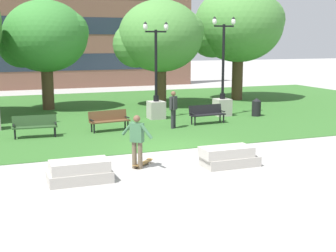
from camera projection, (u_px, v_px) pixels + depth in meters
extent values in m
plane|color=#A3A09B|center=(173.00, 150.00, 17.27)|extent=(140.00, 140.00, 0.00)
cube|color=#336628|center=(108.00, 112.00, 26.45)|extent=(40.00, 20.00, 0.02)
cube|color=#B2ADA3|center=(80.00, 177.00, 13.35)|extent=(1.80, 0.90, 0.32)
cube|color=#BBB6AB|center=(80.00, 166.00, 13.30)|extent=(1.66, 0.83, 0.32)
cube|color=#B2ADA3|center=(230.00, 161.00, 15.09)|extent=(1.80, 0.90, 0.32)
cube|color=#BBB6AB|center=(226.00, 152.00, 14.99)|extent=(1.66, 0.83, 0.32)
cylinder|color=brown|center=(134.00, 155.00, 14.79)|extent=(0.15, 0.15, 0.86)
cylinder|color=brown|center=(140.00, 155.00, 14.72)|extent=(0.15, 0.15, 0.86)
cube|color=#3D7047|center=(137.00, 133.00, 14.62)|extent=(0.46, 0.45, 0.60)
cylinder|color=#3D7047|center=(128.00, 128.00, 14.86)|extent=(0.39, 0.36, 0.49)
cylinder|color=#3D7047|center=(146.00, 131.00, 14.35)|extent=(0.39, 0.36, 0.49)
sphere|color=brown|center=(137.00, 119.00, 14.54)|extent=(0.22, 0.22, 0.22)
cube|color=olive|center=(143.00, 163.00, 15.12)|extent=(0.72, 0.69, 0.02)
cube|color=olive|center=(149.00, 159.00, 15.51)|extent=(0.22, 0.23, 0.06)
cube|color=olive|center=(136.00, 166.00, 14.72)|extent=(0.22, 0.23, 0.06)
cylinder|color=silver|center=(143.00, 163.00, 15.37)|extent=(0.06, 0.06, 0.06)
cylinder|color=silver|center=(149.00, 164.00, 15.27)|extent=(0.06, 0.06, 0.06)
cylinder|color=silver|center=(136.00, 166.00, 14.98)|extent=(0.06, 0.06, 0.06)
cylinder|color=silver|center=(142.00, 167.00, 14.89)|extent=(0.06, 0.06, 0.06)
cube|color=brown|center=(110.00, 121.00, 20.73)|extent=(1.84, 0.68, 0.05)
cube|color=brown|center=(108.00, 115.00, 20.90)|extent=(1.80, 0.37, 0.46)
cube|color=black|center=(92.00, 120.00, 20.31)|extent=(0.11, 0.40, 0.04)
cube|color=black|center=(127.00, 117.00, 21.11)|extent=(0.11, 0.40, 0.04)
cylinder|color=black|center=(94.00, 129.00, 20.25)|extent=(0.07, 0.07, 0.41)
cylinder|color=black|center=(128.00, 126.00, 21.01)|extent=(0.07, 0.07, 0.41)
cylinder|color=black|center=(92.00, 128.00, 20.53)|extent=(0.07, 0.07, 0.41)
cylinder|color=black|center=(125.00, 124.00, 21.29)|extent=(0.07, 0.07, 0.41)
cube|color=black|center=(208.00, 115.00, 22.55)|extent=(1.83, 0.60, 0.05)
cube|color=black|center=(205.00, 109.00, 22.73)|extent=(1.80, 0.29, 0.46)
cube|color=black|center=(193.00, 114.00, 22.17)|extent=(0.10, 0.40, 0.04)
cube|color=black|center=(223.00, 111.00, 22.89)|extent=(0.10, 0.40, 0.04)
cylinder|color=black|center=(195.00, 121.00, 22.11)|extent=(0.07, 0.07, 0.41)
cylinder|color=black|center=(224.00, 119.00, 22.80)|extent=(0.07, 0.07, 0.41)
cylinder|color=black|center=(192.00, 120.00, 22.39)|extent=(0.07, 0.07, 0.41)
cylinder|color=black|center=(220.00, 118.00, 23.08)|extent=(0.07, 0.07, 0.41)
cube|color=#284723|center=(35.00, 127.00, 19.35)|extent=(1.82, 0.55, 0.05)
cube|color=#284723|center=(34.00, 121.00, 19.54)|extent=(1.80, 0.24, 0.46)
cube|color=black|center=(13.00, 125.00, 19.08)|extent=(0.08, 0.40, 0.04)
cube|color=black|center=(56.00, 123.00, 19.57)|extent=(0.08, 0.40, 0.04)
cylinder|color=black|center=(15.00, 135.00, 19.00)|extent=(0.07, 0.07, 0.41)
cylinder|color=black|center=(55.00, 132.00, 19.47)|extent=(0.07, 0.07, 0.41)
cylinder|color=black|center=(15.00, 133.00, 19.30)|extent=(0.07, 0.07, 0.41)
cylinder|color=black|center=(55.00, 131.00, 19.77)|extent=(0.07, 0.07, 0.41)
cube|color=#ADA89E|center=(222.00, 107.00, 25.02)|extent=(0.80, 0.80, 0.90)
cylinder|color=black|center=(222.00, 96.00, 24.91)|extent=(0.28, 0.28, 0.30)
cylinder|color=black|center=(223.00, 62.00, 24.59)|extent=(0.14, 0.14, 3.90)
cube|color=black|center=(224.00, 26.00, 24.25)|extent=(1.10, 0.08, 0.08)
ellipsoid|color=white|center=(215.00, 21.00, 24.02)|extent=(0.22, 0.22, 0.36)
cone|color=black|center=(215.00, 17.00, 23.98)|extent=(0.20, 0.20, 0.13)
ellipsoid|color=white|center=(233.00, 22.00, 24.40)|extent=(0.22, 0.22, 0.36)
cone|color=black|center=(234.00, 18.00, 24.37)|extent=(0.20, 0.20, 0.13)
cube|color=#ADA89E|center=(156.00, 110.00, 24.06)|extent=(0.80, 0.80, 0.90)
cylinder|color=black|center=(156.00, 98.00, 23.95)|extent=(0.28, 0.28, 0.30)
cylinder|color=black|center=(156.00, 66.00, 23.65)|extent=(0.14, 0.14, 3.61)
cube|color=black|center=(156.00, 32.00, 23.34)|extent=(1.10, 0.08, 0.08)
ellipsoid|color=white|center=(145.00, 27.00, 23.10)|extent=(0.22, 0.22, 0.36)
cone|color=black|center=(145.00, 23.00, 23.07)|extent=(0.20, 0.20, 0.13)
ellipsoid|color=white|center=(166.00, 27.00, 23.49)|extent=(0.22, 0.22, 0.36)
cone|color=black|center=(166.00, 23.00, 23.45)|extent=(0.20, 0.20, 0.13)
cylinder|color=#4C3823|center=(237.00, 74.00, 31.55)|extent=(0.73, 0.73, 3.42)
ellipsoid|color=#4C893D|center=(239.00, 24.00, 30.95)|extent=(5.88, 5.88, 5.00)
sphere|color=#4C893D|center=(213.00, 33.00, 31.03)|extent=(3.23, 3.23, 3.23)
sphere|color=#4C893D|center=(263.00, 20.00, 30.87)|extent=(2.94, 2.94, 2.94)
cylinder|color=#4C3823|center=(48.00, 85.00, 27.11)|extent=(0.68, 0.68, 2.90)
ellipsoid|color=#387F33|center=(45.00, 36.00, 26.61)|extent=(4.78, 4.78, 4.07)
sphere|color=#387F33|center=(21.00, 45.00, 26.68)|extent=(2.63, 2.63, 2.63)
sphere|color=#387F33|center=(68.00, 32.00, 26.55)|extent=(2.39, 2.39, 2.39)
cylinder|color=#4C3823|center=(161.00, 83.00, 28.56)|extent=(0.69, 0.69, 2.84)
ellipsoid|color=#4C893D|center=(160.00, 36.00, 28.05)|extent=(5.06, 5.06, 4.30)
sphere|color=#4C893D|center=(136.00, 45.00, 28.12)|extent=(2.78, 2.78, 2.78)
sphere|color=#4C893D|center=(183.00, 32.00, 27.98)|extent=(2.53, 2.53, 2.53)
cylinder|color=black|center=(256.00, 109.00, 24.89)|extent=(0.48, 0.48, 0.80)
cone|color=black|center=(257.00, 100.00, 24.80)|extent=(0.49, 0.49, 0.16)
cylinder|color=#28282D|center=(173.00, 119.00, 21.34)|extent=(0.15, 0.15, 0.86)
cylinder|color=#28282D|center=(174.00, 119.00, 21.53)|extent=(0.15, 0.15, 0.86)
cube|color=#2D2D30|center=(173.00, 103.00, 21.30)|extent=(0.45, 0.46, 0.60)
cylinder|color=#2D2D30|center=(171.00, 103.00, 21.08)|extent=(0.17, 0.18, 0.56)
cylinder|color=#2D2D30|center=(176.00, 102.00, 21.51)|extent=(0.17, 0.18, 0.56)
sphere|color=brown|center=(173.00, 94.00, 21.22)|extent=(0.22, 0.22, 0.22)
cube|color=brown|center=(32.00, 21.00, 37.85)|extent=(27.72, 1.00, 11.08)
cube|color=#232D3D|center=(35.00, 63.00, 37.98)|extent=(20.79, 0.03, 1.40)
cube|color=#232D3D|center=(33.00, 25.00, 37.44)|extent=(20.79, 0.03, 1.40)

